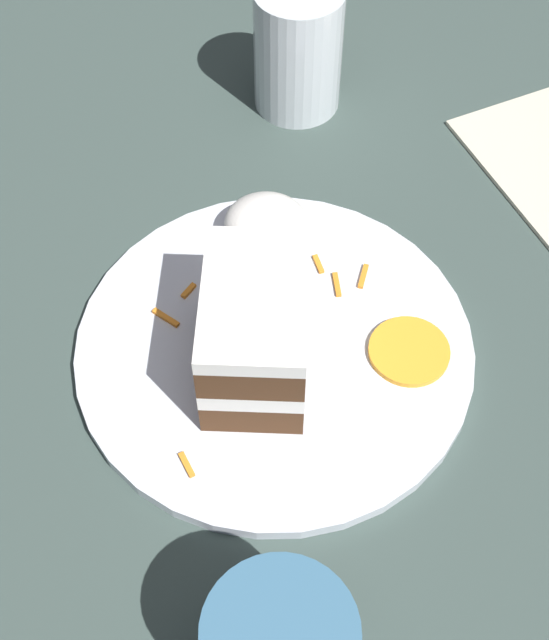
# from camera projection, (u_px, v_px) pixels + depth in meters

# --- Properties ---
(ground_plane) EXTENTS (6.00, 6.00, 0.00)m
(ground_plane) POSITION_uv_depth(u_px,v_px,m) (205.00, 408.00, 0.67)
(ground_plane) COLOR black
(ground_plane) RESTS_ON ground
(dining_table) EXTENTS (1.13, 1.02, 0.04)m
(dining_table) POSITION_uv_depth(u_px,v_px,m) (203.00, 395.00, 0.65)
(dining_table) COLOR #384742
(dining_table) RESTS_ON ground
(plate) EXTENTS (0.29, 0.29, 0.01)m
(plate) POSITION_uv_depth(u_px,v_px,m) (274.00, 348.00, 0.65)
(plate) COLOR silver
(plate) RESTS_ON dining_table
(cake_slice) EXTENTS (0.07, 0.11, 0.08)m
(cake_slice) POSITION_uv_depth(u_px,v_px,m) (255.00, 330.00, 0.60)
(cake_slice) COLOR #4C2D19
(cake_slice) RESTS_ON plate
(cream_dollop) EXTENTS (0.07, 0.06, 0.04)m
(cream_dollop) POSITION_uv_depth(u_px,v_px,m) (267.00, 224.00, 0.69)
(cream_dollop) COLOR white
(cream_dollop) RESTS_ON plate
(orange_garnish) EXTENTS (0.06, 0.06, 0.00)m
(orange_garnish) POSITION_uv_depth(u_px,v_px,m) (409.00, 351.00, 0.64)
(orange_garnish) COLOR orange
(orange_garnish) RESTS_ON plate
(carrot_shreds_scatter) EXTENTS (0.16, 0.19, 0.00)m
(carrot_shreds_scatter) POSITION_uv_depth(u_px,v_px,m) (266.00, 313.00, 0.66)
(carrot_shreds_scatter) COLOR orange
(carrot_shreds_scatter) RESTS_ON plate
(drinking_glass) EXTENTS (0.08, 0.08, 0.11)m
(drinking_glass) POSITION_uv_depth(u_px,v_px,m) (298.00, 57.00, 0.77)
(drinking_glass) COLOR silver
(drinking_glass) RESTS_ON dining_table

